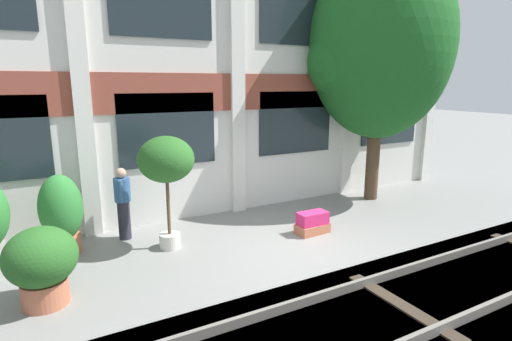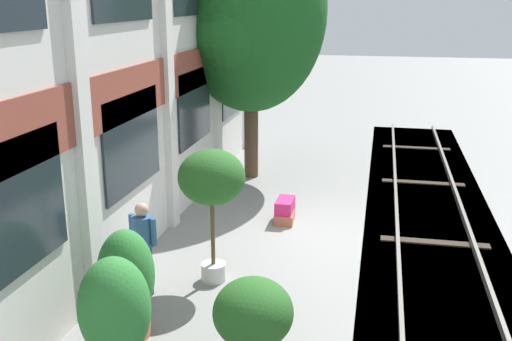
{
  "view_description": "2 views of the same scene",
  "coord_description": "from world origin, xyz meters",
  "px_view_note": "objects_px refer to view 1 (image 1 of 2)",
  "views": [
    {
      "loc": [
        -4.46,
        -6.38,
        3.33
      ],
      "look_at": [
        -0.28,
        1.28,
        1.41
      ],
      "focal_mm": 28.0,
      "sensor_mm": 36.0,
      "label": 1
    },
    {
      "loc": [
        -11.36,
        -1.42,
        4.68
      ],
      "look_at": [
        -0.12,
        0.95,
        1.36
      ],
      "focal_mm": 42.0,
      "sensor_mm": 36.0,
      "label": 2
    }
  ],
  "objects_px": {
    "potted_plant_ribbed_drum": "(61,213)",
    "potted_plant_glazed_jar": "(42,262)",
    "potted_plant_terracotta_small": "(166,163)",
    "resident_by_doorway": "(123,201)",
    "potted_plant_square_trough": "(312,223)",
    "broadleaf_tree": "(380,47)"
  },
  "relations": [
    {
      "from": "broadleaf_tree",
      "to": "potted_plant_terracotta_small",
      "type": "distance_m",
      "value": 6.75
    },
    {
      "from": "broadleaf_tree",
      "to": "resident_by_doorway",
      "type": "distance_m",
      "value": 7.75
    },
    {
      "from": "potted_plant_square_trough",
      "to": "potted_plant_terracotta_small",
      "type": "distance_m",
      "value": 3.51
    },
    {
      "from": "potted_plant_terracotta_small",
      "to": "potted_plant_glazed_jar",
      "type": "xyz_separation_m",
      "value": [
        -2.3,
        -1.19,
        -1.08
      ]
    },
    {
      "from": "potted_plant_ribbed_drum",
      "to": "potted_plant_glazed_jar",
      "type": "height_order",
      "value": "potted_plant_ribbed_drum"
    },
    {
      "from": "potted_plant_square_trough",
      "to": "potted_plant_glazed_jar",
      "type": "bearing_deg",
      "value": -175.18
    },
    {
      "from": "potted_plant_square_trough",
      "to": "potted_plant_ribbed_drum",
      "type": "distance_m",
      "value": 5.23
    },
    {
      "from": "potted_plant_ribbed_drum",
      "to": "potted_plant_glazed_jar",
      "type": "xyz_separation_m",
      "value": [
        -0.38,
        -1.91,
        -0.15
      ]
    },
    {
      "from": "potted_plant_square_trough",
      "to": "potted_plant_terracotta_small",
      "type": "bearing_deg",
      "value": 166.4
    },
    {
      "from": "potted_plant_square_trough",
      "to": "potted_plant_ribbed_drum",
      "type": "bearing_deg",
      "value": 163.73
    },
    {
      "from": "potted_plant_square_trough",
      "to": "resident_by_doorway",
      "type": "height_order",
      "value": "resident_by_doorway"
    },
    {
      "from": "potted_plant_square_trough",
      "to": "potted_plant_terracotta_small",
      "type": "relative_size",
      "value": 0.34
    },
    {
      "from": "broadleaf_tree",
      "to": "potted_plant_ribbed_drum",
      "type": "xyz_separation_m",
      "value": [
        -8.15,
        0.01,
        -3.43
      ]
    },
    {
      "from": "potted_plant_terracotta_small",
      "to": "resident_by_doorway",
      "type": "xyz_separation_m",
      "value": [
        -0.71,
        0.95,
        -0.93
      ]
    },
    {
      "from": "resident_by_doorway",
      "to": "potted_plant_terracotta_small",
      "type": "bearing_deg",
      "value": -36.38
    },
    {
      "from": "potted_plant_ribbed_drum",
      "to": "potted_plant_glazed_jar",
      "type": "distance_m",
      "value": 1.95
    },
    {
      "from": "potted_plant_terracotta_small",
      "to": "potted_plant_glazed_jar",
      "type": "height_order",
      "value": "potted_plant_terracotta_small"
    },
    {
      "from": "potted_plant_terracotta_small",
      "to": "potted_plant_ribbed_drum",
      "type": "xyz_separation_m",
      "value": [
        -1.92,
        0.71,
        -0.93
      ]
    },
    {
      "from": "potted_plant_glazed_jar",
      "to": "potted_plant_square_trough",
      "type": "bearing_deg",
      "value": 4.82
    },
    {
      "from": "potted_plant_terracotta_small",
      "to": "potted_plant_glazed_jar",
      "type": "distance_m",
      "value": 2.81
    },
    {
      "from": "broadleaf_tree",
      "to": "potted_plant_terracotta_small",
      "type": "relative_size",
      "value": 3.01
    },
    {
      "from": "resident_by_doorway",
      "to": "potted_plant_ribbed_drum",
      "type": "bearing_deg",
      "value": -152.07
    }
  ]
}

